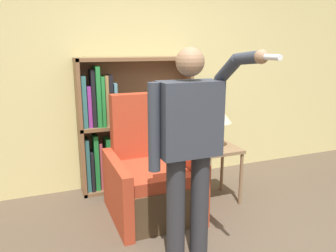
# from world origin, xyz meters

# --- Properties ---
(wall_back) EXTENTS (8.00, 0.06, 2.80)m
(wall_back) POSITION_xyz_m (0.00, 2.03, 1.40)
(wall_back) COLOR #DBCC84
(wall_back) RESTS_ON ground_plane
(bookcase) EXTENTS (1.38, 0.28, 1.59)m
(bookcase) POSITION_xyz_m (-0.41, 1.87, 0.77)
(bookcase) COLOR brown
(bookcase) RESTS_ON ground_plane
(armchair) EXTENTS (0.84, 0.92, 1.22)m
(armchair) POSITION_xyz_m (-0.30, 1.16, 0.37)
(armchair) COLOR #4C3823
(armchair) RESTS_ON ground_plane
(person_standing) EXTENTS (0.62, 0.78, 1.70)m
(person_standing) POSITION_xyz_m (-0.27, 0.30, 0.99)
(person_standing) COLOR #2D2D33
(person_standing) RESTS_ON ground_plane
(side_table) EXTENTS (0.45, 0.45, 0.63)m
(side_table) POSITION_xyz_m (0.47, 1.14, 0.52)
(side_table) COLOR #846647
(side_table) RESTS_ON ground_plane
(table_lamp) EXTENTS (0.30, 0.30, 0.46)m
(table_lamp) POSITION_xyz_m (0.47, 1.14, 0.99)
(table_lamp) COLOR gold
(table_lamp) RESTS_ON side_table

